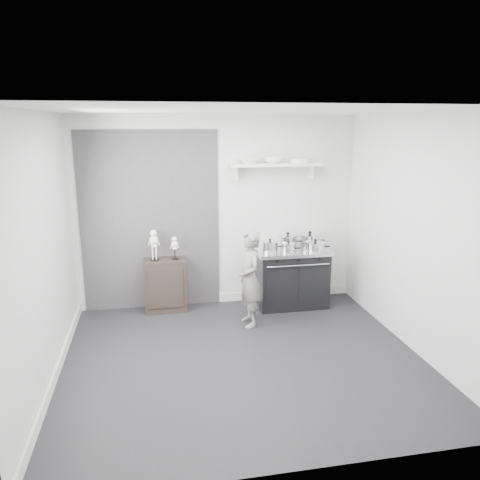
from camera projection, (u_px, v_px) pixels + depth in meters
name	position (u px, v px, depth m)	size (l,w,h in m)	color
ground	(242.00, 359.00, 5.26)	(4.00, 4.00, 0.00)	black
room_shell	(232.00, 214.00, 4.99)	(4.02, 3.62, 2.71)	silver
wall_shelf	(276.00, 165.00, 6.52)	(1.30, 0.26, 0.24)	silver
stove	(291.00, 277.00, 6.75)	(1.05, 0.65, 0.84)	black
side_cabinet	(165.00, 285.00, 6.56)	(0.57, 0.33, 0.74)	black
child	(250.00, 279.00, 6.02)	(0.46, 0.30, 1.26)	slate
pot_front_left	(270.00, 246.00, 6.50)	(0.31, 0.23, 0.19)	silver
pot_back_left	(288.00, 241.00, 6.73)	(0.35, 0.26, 0.23)	silver
pot_back_right	(310.00, 240.00, 6.78)	(0.37, 0.28, 0.23)	silver
pot_front_right	(315.00, 246.00, 6.55)	(0.35, 0.27, 0.18)	silver
pot_front_center	(288.00, 248.00, 6.44)	(0.27, 0.19, 0.17)	silver
skeleton_full	(154.00, 243.00, 6.39)	(0.14, 0.09, 0.50)	white
skeleton_torso	(175.00, 246.00, 6.46)	(0.10, 0.07, 0.37)	white
bowl_large	(249.00, 161.00, 6.43)	(0.28, 0.28, 0.07)	white
bowl_small	(273.00, 160.00, 6.49)	(0.26, 0.26, 0.08)	white
plate_stack	(299.00, 161.00, 6.56)	(0.28, 0.28, 0.06)	silver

